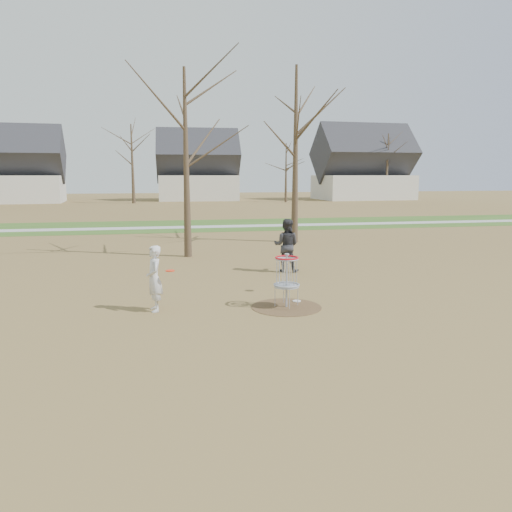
{
  "coord_description": "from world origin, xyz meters",
  "views": [
    {
      "loc": [
        -3.12,
        -11.99,
        3.36
      ],
      "look_at": [
        -0.5,
        1.5,
        1.1
      ],
      "focal_mm": 35.0,
      "sensor_mm": 36.0,
      "label": 1
    }
  ],
  "objects_px": {
    "player_throwing": "(286,245)",
    "disc_grounded": "(297,301)",
    "player_standing": "(154,279)",
    "disc_golf_basket": "(287,272)"
  },
  "relations": [
    {
      "from": "player_throwing",
      "to": "disc_grounded",
      "type": "distance_m",
      "value": 4.3
    },
    {
      "from": "disc_grounded",
      "to": "player_standing",
      "type": "bearing_deg",
      "value": -176.94
    },
    {
      "from": "disc_golf_basket",
      "to": "player_throwing",
      "type": "bearing_deg",
      "value": 75.71
    },
    {
      "from": "player_throwing",
      "to": "disc_golf_basket",
      "type": "height_order",
      "value": "player_throwing"
    },
    {
      "from": "disc_golf_basket",
      "to": "disc_grounded",
      "type": "bearing_deg",
      "value": 49.38
    },
    {
      "from": "player_standing",
      "to": "player_throwing",
      "type": "distance_m",
      "value": 6.22
    },
    {
      "from": "player_throwing",
      "to": "player_standing",
      "type": "bearing_deg",
      "value": 68.52
    },
    {
      "from": "disc_grounded",
      "to": "disc_golf_basket",
      "type": "relative_size",
      "value": 0.16
    },
    {
      "from": "player_standing",
      "to": "player_throwing",
      "type": "xyz_separation_m",
      "value": [
        4.46,
        4.33,
        0.1
      ]
    },
    {
      "from": "player_throwing",
      "to": "disc_grounded",
      "type": "bearing_deg",
      "value": 103.89
    }
  ]
}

